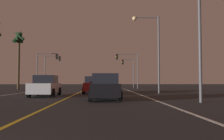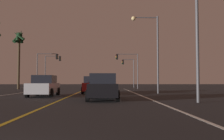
{
  "view_description": "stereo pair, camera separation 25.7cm",
  "coord_description": "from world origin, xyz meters",
  "px_view_note": "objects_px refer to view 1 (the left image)",
  "views": [
    {
      "loc": [
        2.62,
        -2.65,
        1.21
      ],
      "look_at": [
        3.98,
        36.38,
        3.0
      ],
      "focal_mm": 39.5,
      "sensor_mm": 36.0,
      "label": 1
    },
    {
      "loc": [
        2.87,
        -2.65,
        1.21
      ],
      "look_at": [
        3.98,
        36.38,
        3.0
      ],
      "focal_mm": 39.5,
      "sensor_mm": 36.0,
      "label": 2
    }
  ],
  "objects_px": {
    "traffic_light_near_left": "(47,62)",
    "street_lamp_right_near": "(190,14)",
    "traffic_light_far_right": "(128,67)",
    "street_lamp_right_far": "(152,44)",
    "traffic_light_far_left": "(52,64)",
    "palm_tree_left_far": "(19,41)",
    "car_ahead_far": "(94,85)",
    "traffic_light_near_right": "(127,63)",
    "car_lead_same_lane": "(105,87)",
    "car_oncoming": "(45,86)"
  },
  "relations": [
    {
      "from": "traffic_light_far_right",
      "to": "street_lamp_right_far",
      "type": "distance_m",
      "value": 21.87
    },
    {
      "from": "street_lamp_right_far",
      "to": "palm_tree_left_far",
      "type": "distance_m",
      "value": 22.64
    },
    {
      "from": "traffic_light_far_right",
      "to": "car_oncoming",
      "type": "bearing_deg",
      "value": 70.45
    },
    {
      "from": "traffic_light_far_right",
      "to": "palm_tree_left_far",
      "type": "xyz_separation_m",
      "value": [
        -17.66,
        -8.21,
        3.39
      ]
    },
    {
      "from": "traffic_light_near_left",
      "to": "street_lamp_right_far",
      "type": "height_order",
      "value": "street_lamp_right_far"
    },
    {
      "from": "traffic_light_near_left",
      "to": "palm_tree_left_far",
      "type": "height_order",
      "value": "palm_tree_left_far"
    },
    {
      "from": "palm_tree_left_far",
      "to": "traffic_light_near_right",
      "type": "bearing_deg",
      "value": 9.06
    },
    {
      "from": "car_oncoming",
      "to": "traffic_light_far_right",
      "type": "bearing_deg",
      "value": 160.45
    },
    {
      "from": "traffic_light_far_left",
      "to": "car_ahead_far",
      "type": "bearing_deg",
      "value": -68.15
    },
    {
      "from": "car_lead_same_lane",
      "to": "palm_tree_left_far",
      "type": "xyz_separation_m",
      "value": [
        -13.14,
        22.08,
        6.51
      ]
    },
    {
      "from": "street_lamp_right_far",
      "to": "traffic_light_near_right",
      "type": "bearing_deg",
      "value": -86.7
    },
    {
      "from": "car_oncoming",
      "to": "palm_tree_left_far",
      "type": "distance_m",
      "value": 20.88
    },
    {
      "from": "car_oncoming",
      "to": "palm_tree_left_far",
      "type": "xyz_separation_m",
      "value": [
        -8.34,
        18.01,
        6.51
      ]
    },
    {
      "from": "traffic_light_near_right",
      "to": "street_lamp_right_far",
      "type": "distance_m",
      "value": 16.38
    },
    {
      "from": "traffic_light_far_right",
      "to": "traffic_light_far_left",
      "type": "height_order",
      "value": "traffic_light_far_left"
    },
    {
      "from": "traffic_light_near_right",
      "to": "car_lead_same_lane",
      "type": "bearing_deg",
      "value": 81.18
    },
    {
      "from": "car_ahead_far",
      "to": "traffic_light_near_right",
      "type": "relative_size",
      "value": 0.74
    },
    {
      "from": "car_ahead_far",
      "to": "street_lamp_right_far",
      "type": "xyz_separation_m",
      "value": [
        5.9,
        -0.44,
        4.18
      ]
    },
    {
      "from": "street_lamp_right_far",
      "to": "car_lead_same_lane",
      "type": "bearing_deg",
      "value": 60.47
    },
    {
      "from": "car_oncoming",
      "to": "car_lead_same_lane",
      "type": "distance_m",
      "value": 6.3
    },
    {
      "from": "car_ahead_far",
      "to": "street_lamp_right_near",
      "type": "distance_m",
      "value": 13.25
    },
    {
      "from": "car_lead_same_lane",
      "to": "traffic_light_near_left",
      "type": "bearing_deg",
      "value": 20.8
    },
    {
      "from": "car_lead_same_lane",
      "to": "traffic_light_far_right",
      "type": "bearing_deg",
      "value": -8.47
    },
    {
      "from": "street_lamp_right_far",
      "to": "palm_tree_left_far",
      "type": "bearing_deg",
      "value": -37.23
    },
    {
      "from": "street_lamp_right_near",
      "to": "car_lead_same_lane",
      "type": "bearing_deg",
      "value": -23.4
    },
    {
      "from": "street_lamp_right_far",
      "to": "traffic_light_far_left",
      "type": "bearing_deg",
      "value": -56.46
    },
    {
      "from": "traffic_light_far_left",
      "to": "street_lamp_right_far",
      "type": "height_order",
      "value": "street_lamp_right_far"
    },
    {
      "from": "traffic_light_near_right",
      "to": "palm_tree_left_far",
      "type": "xyz_separation_m",
      "value": [
        -16.99,
        -2.71,
        3.02
      ]
    },
    {
      "from": "car_lead_same_lane",
      "to": "car_ahead_far",
      "type": "relative_size",
      "value": 1.0
    },
    {
      "from": "street_lamp_right_near",
      "to": "palm_tree_left_far",
      "type": "relative_size",
      "value": 0.86
    },
    {
      "from": "traffic_light_far_left",
      "to": "palm_tree_left_far",
      "type": "bearing_deg",
      "value": -112.83
    },
    {
      "from": "car_ahead_far",
      "to": "street_lamp_right_far",
      "type": "distance_m",
      "value": 7.25
    },
    {
      "from": "palm_tree_left_far",
      "to": "traffic_light_far_right",
      "type": "bearing_deg",
      "value": 24.94
    },
    {
      "from": "car_lead_same_lane",
      "to": "traffic_light_far_left",
      "type": "xyz_separation_m",
      "value": [
        -9.69,
        30.29,
        3.57
      ]
    },
    {
      "from": "traffic_light_near_right",
      "to": "street_lamp_right_far",
      "type": "xyz_separation_m",
      "value": [
        0.94,
        -16.34,
        0.7
      ]
    },
    {
      "from": "car_ahead_far",
      "to": "palm_tree_left_far",
      "type": "bearing_deg",
      "value": 42.39
    },
    {
      "from": "car_oncoming",
      "to": "traffic_light_near_right",
      "type": "bearing_deg",
      "value": 157.34
    },
    {
      "from": "traffic_light_far_left",
      "to": "palm_tree_left_far",
      "type": "xyz_separation_m",
      "value": [
        -3.46,
        -8.21,
        2.93
      ]
    },
    {
      "from": "car_oncoming",
      "to": "street_lamp_right_near",
      "type": "distance_m",
      "value": 12.27
    },
    {
      "from": "traffic_light_near_right",
      "to": "traffic_light_far_right",
      "type": "relative_size",
      "value": 1.08
    },
    {
      "from": "traffic_light_far_right",
      "to": "traffic_light_near_left",
      "type": "bearing_deg",
      "value": 21.55
    },
    {
      "from": "palm_tree_left_far",
      "to": "street_lamp_right_far",
      "type": "bearing_deg",
      "value": -37.23
    },
    {
      "from": "traffic_light_near_left",
      "to": "street_lamp_right_near",
      "type": "height_order",
      "value": "street_lamp_right_near"
    },
    {
      "from": "traffic_light_far_left",
      "to": "street_lamp_right_far",
      "type": "distance_m",
      "value": 26.21
    },
    {
      "from": "car_ahead_far",
      "to": "street_lamp_right_near",
      "type": "bearing_deg",
      "value": -151.39
    },
    {
      "from": "traffic_light_near_left",
      "to": "palm_tree_left_far",
      "type": "relative_size",
      "value": 0.63
    },
    {
      "from": "street_lamp_right_far",
      "to": "palm_tree_left_far",
      "type": "xyz_separation_m",
      "value": [
        -17.93,
        13.63,
        2.32
      ]
    },
    {
      "from": "traffic_light_near_left",
      "to": "traffic_light_far_left",
      "type": "distance_m",
      "value": 5.51
    },
    {
      "from": "traffic_light_near_right",
      "to": "palm_tree_left_far",
      "type": "height_order",
      "value": "palm_tree_left_far"
    },
    {
      "from": "traffic_light_near_right",
      "to": "traffic_light_near_left",
      "type": "xyz_separation_m",
      "value": [
        -13.27,
        0.0,
        -0.0
      ]
    }
  ]
}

